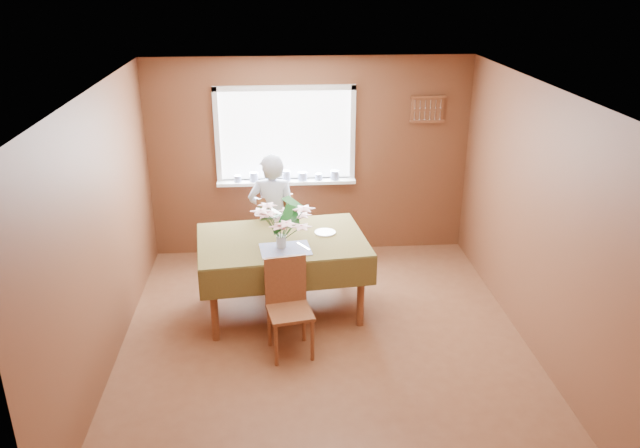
{
  "coord_description": "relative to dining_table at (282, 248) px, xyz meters",
  "views": [
    {
      "loc": [
        -0.44,
        -5.27,
        3.44
      ],
      "look_at": [
        0.0,
        0.55,
        1.05
      ],
      "focal_mm": 35.0,
      "sensor_mm": 36.0,
      "label": 1
    }
  ],
  "objects": [
    {
      "name": "seated_woman",
      "position": [
        -0.09,
        0.79,
        0.03
      ],
      "size": [
        0.59,
        0.42,
        1.54
      ],
      "primitive_type": "imported",
      "rotation": [
        0.0,
        0.0,
        3.06
      ],
      "color": "white",
      "rests_on": "floor"
    },
    {
      "name": "flower_bouquet",
      "position": [
        -0.01,
        -0.22,
        0.39
      ],
      "size": [
        0.52,
        0.52,
        0.44
      ],
      "rotation": [
        0.0,
        0.0,
        -0.24
      ],
      "color": "white",
      "rests_on": "dining_table"
    },
    {
      "name": "floor",
      "position": [
        0.39,
        -0.68,
        -0.74
      ],
      "size": [
        4.5,
        4.5,
        0.0
      ],
      "primitive_type": "plane",
      "color": "brown",
      "rests_on": "ground"
    },
    {
      "name": "spoon_rack",
      "position": [
        1.84,
        1.53,
        1.11
      ],
      "size": [
        0.44,
        0.05,
        0.33
      ],
      "color": "brown",
      "rests_on": "wall_back"
    },
    {
      "name": "chair_near",
      "position": [
        0.04,
        -0.75,
        -0.22
      ],
      "size": [
        0.47,
        0.47,
        0.94
      ],
      "rotation": [
        0.0,
        0.0,
        0.18
      ],
      "color": "brown",
      "rests_on": "floor"
    },
    {
      "name": "wall_back",
      "position": [
        0.39,
        1.57,
        0.51
      ],
      "size": [
        4.0,
        0.0,
        4.0
      ],
      "primitive_type": "plane",
      "rotation": [
        1.57,
        0.0,
        0.0
      ],
      "color": "brown",
      "rests_on": "floor"
    },
    {
      "name": "window_assembly",
      "position": [
        0.09,
        1.51,
        0.6
      ],
      "size": [
        1.72,
        0.2,
        1.22
      ],
      "color": "white",
      "rests_on": "wall_back"
    },
    {
      "name": "ceiling",
      "position": [
        0.39,
        -0.68,
        1.76
      ],
      "size": [
        4.5,
        4.5,
        0.0
      ],
      "primitive_type": "plane",
      "rotation": [
        3.14,
        0.0,
        0.0
      ],
      "color": "white",
      "rests_on": "wall_back"
    },
    {
      "name": "wall_right",
      "position": [
        2.39,
        -0.68,
        0.51
      ],
      "size": [
        0.0,
        4.5,
        4.5
      ],
      "primitive_type": "plane",
      "rotation": [
        1.57,
        0.0,
        -1.57
      ],
      "color": "brown",
      "rests_on": "floor"
    },
    {
      "name": "side_plate",
      "position": [
        0.46,
        0.12,
        0.11
      ],
      "size": [
        0.25,
        0.25,
        0.01
      ],
      "primitive_type": "cylinder",
      "rotation": [
        0.0,
        0.0,
        0.12
      ],
      "color": "white",
      "rests_on": "dining_table"
    },
    {
      "name": "dining_table",
      "position": [
        0.0,
        0.0,
        0.0
      ],
      "size": [
        1.86,
        1.37,
        0.85
      ],
      "rotation": [
        0.0,
        0.0,
        0.11
      ],
      "color": "brown",
      "rests_on": "floor"
    },
    {
      "name": "chair_far",
      "position": [
        -0.1,
        0.89,
        -0.18
      ],
      "size": [
        0.57,
        0.57,
        1.03
      ],
      "rotation": [
        0.0,
        0.0,
        3.51
      ],
      "color": "brown",
      "rests_on": "floor"
    },
    {
      "name": "wall_front",
      "position": [
        0.39,
        -2.93,
        0.51
      ],
      "size": [
        4.0,
        0.0,
        4.0
      ],
      "primitive_type": "plane",
      "rotation": [
        -1.57,
        0.0,
        0.0
      ],
      "color": "brown",
      "rests_on": "floor"
    },
    {
      "name": "wall_left",
      "position": [
        -1.61,
        -0.68,
        0.51
      ],
      "size": [
        0.0,
        4.5,
        4.5
      ],
      "primitive_type": "plane",
      "rotation": [
        1.57,
        0.0,
        1.57
      ],
      "color": "brown",
      "rests_on": "floor"
    },
    {
      "name": "table_knife",
      "position": [
        0.21,
        -0.22,
        0.11
      ],
      "size": [
        0.13,
        0.2,
        0.0
      ],
      "primitive_type": "cube",
      "rotation": [
        0.0,
        0.0,
        0.54
      ],
      "color": "silver",
      "rests_on": "dining_table"
    }
  ]
}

